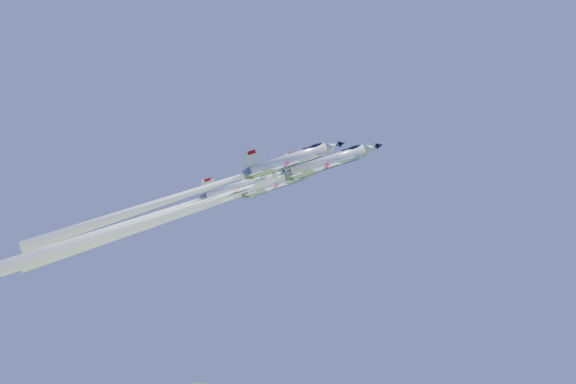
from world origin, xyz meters
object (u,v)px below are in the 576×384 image
Objects in this scene: jet_lead at (213,200)px; jet_slot at (139,220)px; jet_left at (188,212)px; jet_right at (200,190)px.

jet_lead is 12.75m from jet_slot.
jet_left is (-8.65, 3.12, -0.97)m from jet_lead.
jet_lead is 5.15m from jet_right.
jet_left is at bearing -176.47° from jet_right.
jet_slot is at bearing -57.70° from jet_left.
jet_left reaches higher than jet_slot.
jet_slot is at bearing -128.78° from jet_right.
jet_lead is at bearing 75.17° from jet_slot.
jet_left is at bearing 122.30° from jet_slot.
jet_left is 13.10m from jet_right.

